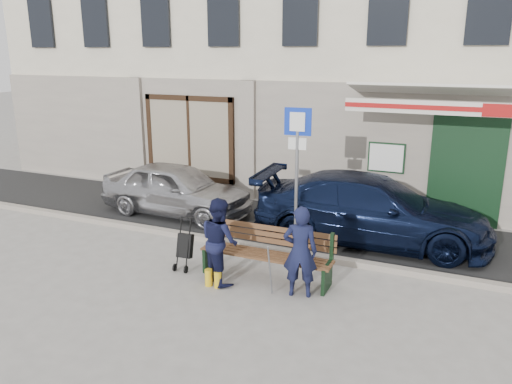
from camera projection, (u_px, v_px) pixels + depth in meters
The scene contains 11 objects.
ground at pixel (206, 276), 9.04m from camera, with size 80.00×80.00×0.00m, color #9E9991.
asphalt_lane at pixel (270, 224), 11.77m from camera, with size 60.00×3.20×0.01m, color #282828.
curb at pixel (242, 245), 10.34m from camera, with size 60.00×0.18×0.12m, color #9E9384.
building at pixel (338, 16), 15.15m from camera, with size 20.00×8.27×10.00m.
car_silver at pixel (176, 189), 12.31m from camera, with size 1.54×3.83×1.30m, color #ACABB0.
car_navy at pixel (371, 209), 10.51m from camera, with size 2.00×4.92×1.43m, color black.
parking_sign at pixel (297, 155), 9.76m from camera, with size 0.54×0.09×2.89m.
bench at pixel (264, 254), 8.84m from camera, with size 2.40×1.17×0.98m.
man at pixel (300, 252), 8.12m from camera, with size 0.57×0.37×1.55m, color #131736.
woman at pixel (220, 241), 8.63m from camera, with size 0.74×0.58×1.53m, color #121534.
stroller at pixel (185, 247), 9.25m from camera, with size 0.29×0.41×0.96m.
Camera 1 is at (4.14, -7.24, 3.91)m, focal length 35.00 mm.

